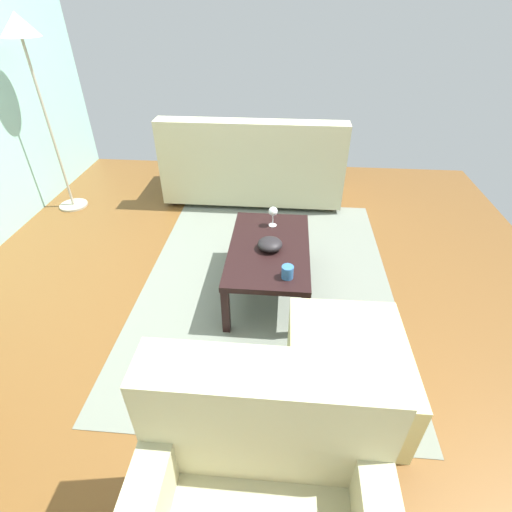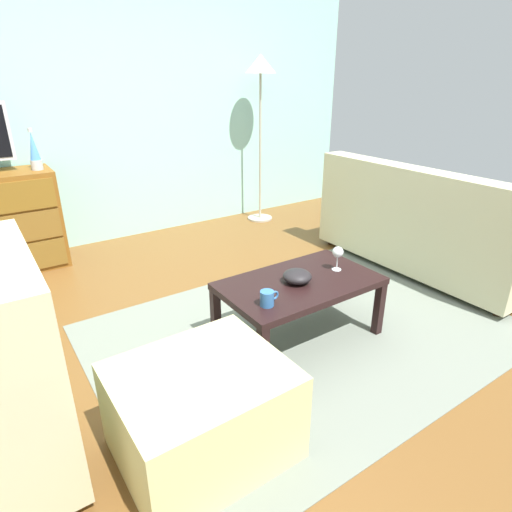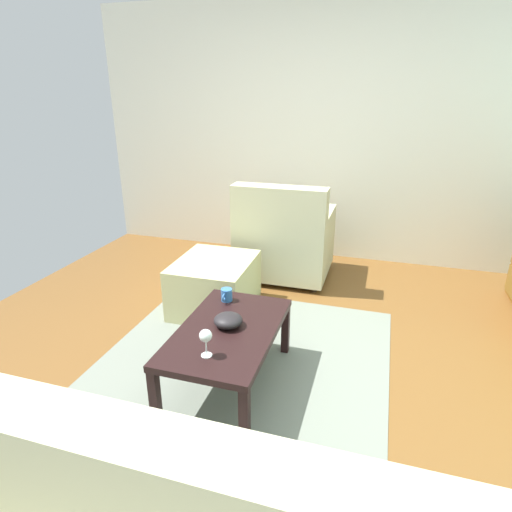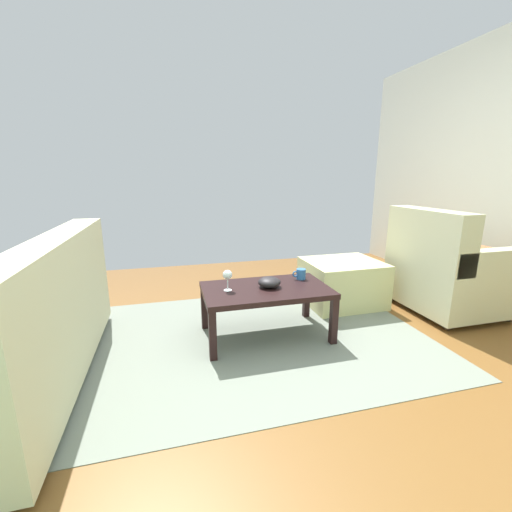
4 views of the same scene
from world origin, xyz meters
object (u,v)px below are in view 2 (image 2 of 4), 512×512
Objects in this scene: coffee_table at (300,288)px; mug at (268,298)px; standing_lamp at (260,81)px; lava_lamp at (34,152)px; ottoman at (202,412)px; wine_glass at (338,253)px; bowl_decorative at (297,276)px; couch_large at (425,229)px.

mug reaches higher than coffee_table.
standing_lamp is at bearing 60.99° from coffee_table.
lava_lamp is 0.19× the size of standing_lamp.
standing_lamp reaches higher than coffee_table.
standing_lamp reaches higher than ottoman.
bowl_decorative is at bearing 179.30° from wine_glass.
coffee_table is 0.37m from mug.
lava_lamp is 0.35× the size of coffee_table.
lava_lamp reaches higher than ottoman.
coffee_table is at bearing -170.95° from couch_large.
couch_large is 2.59m from ottoman.
coffee_table is at bearing 26.77° from ottoman.
wine_glass is at bearing -112.54° from standing_lamp.
standing_lamp is (2.22, -0.00, 0.52)m from lava_lamp.
standing_lamp is at bearing 102.01° from couch_large.
bowl_decorative is 0.10× the size of standing_lamp.
bowl_decorative is 0.25× the size of ottoman.
wine_glass is 1.32m from ottoman.
bowl_decorative reaches higher than coffee_table.
couch_large reaches higher than coffee_table.
couch_large is at bearing 11.36° from mug.
couch_large is 2.24m from standing_lamp.
lava_lamp is at bearing 179.87° from standing_lamp.
bowl_decorative is (-0.32, 0.00, -0.08)m from wine_glass.
bowl_decorative is (0.31, 0.13, -0.00)m from mug.
bowl_decorative is at bearing 22.42° from mug.
lava_lamp is 2.28m from standing_lamp.
coffee_table is at bearing 178.09° from wine_glass.
couch_large is (1.58, 0.25, -0.01)m from coffee_table.
coffee_table is at bearing -64.13° from lava_lamp.
wine_glass is at bearing -168.52° from couch_large.
standing_lamp is (-0.40, 1.88, 1.15)m from couch_large.
wine_glass reaches higher than bowl_decorative.
mug is (0.70, -2.27, -0.53)m from lava_lamp.
couch_large is 1.05× the size of standing_lamp.
mug is at bearing -158.39° from coffee_table.
standing_lamp is at bearing 51.08° from ottoman.
wine_glass is 1.33m from couch_large.
bowl_decorative is 0.10× the size of couch_large.
lava_lamp is at bearing 115.87° from coffee_table.
wine_glass is 1.38× the size of mug.
couch_large is 2.60× the size of ottoman.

